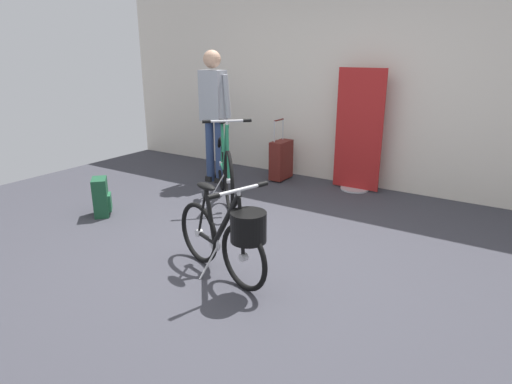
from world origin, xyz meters
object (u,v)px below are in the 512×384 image
at_px(folding_bike_foreground, 229,235).
at_px(visitor_near_wall, 214,108).
at_px(rolling_suitcase, 281,160).
at_px(display_bike_left, 225,168).
at_px(floor_banner_stand, 358,138).
at_px(backpack_on_floor, 101,197).

distance_m(folding_bike_foreground, visitor_near_wall, 2.81).
bearing_deg(rolling_suitcase, folding_bike_foreground, -67.85).
distance_m(folding_bike_foreground, display_bike_left, 1.99).
relative_size(floor_banner_stand, rolling_suitcase, 1.82).
bearing_deg(backpack_on_floor, display_bike_left, 56.29).
height_order(folding_bike_foreground, rolling_suitcase, rolling_suitcase).
distance_m(floor_banner_stand, visitor_near_wall, 1.89).
height_order(floor_banner_stand, rolling_suitcase, floor_banner_stand).
relative_size(rolling_suitcase, backpack_on_floor, 2.01).
bearing_deg(display_bike_left, backpack_on_floor, -123.71).
bearing_deg(floor_banner_stand, folding_bike_foreground, -88.91).
xyz_separation_m(visitor_near_wall, rolling_suitcase, (0.70, 0.57, -0.71)).
bearing_deg(display_bike_left, visitor_near_wall, 137.10).
bearing_deg(display_bike_left, floor_banner_stand, 45.96).
height_order(display_bike_left, visitor_near_wall, visitor_near_wall).
bearing_deg(visitor_near_wall, display_bike_left, -42.90).
xyz_separation_m(floor_banner_stand, display_bike_left, (-1.17, -1.21, -0.29)).
bearing_deg(rolling_suitcase, visitor_near_wall, -140.83).
height_order(floor_banner_stand, visitor_near_wall, visitor_near_wall).
height_order(folding_bike_foreground, backpack_on_floor, folding_bike_foreground).
bearing_deg(floor_banner_stand, display_bike_left, -134.04).
distance_m(display_bike_left, backpack_on_floor, 1.42).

